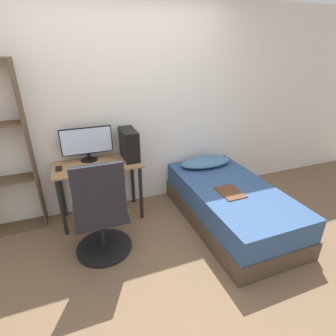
% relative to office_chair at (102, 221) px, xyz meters
% --- Properties ---
extents(ground_plane, '(14.00, 14.00, 0.00)m').
position_rel_office_chair_xyz_m(ground_plane, '(0.50, -0.50, -0.40)').
color(ground_plane, brown).
extents(wall_back, '(8.00, 0.05, 2.50)m').
position_rel_office_chair_xyz_m(wall_back, '(0.50, 0.95, 0.85)').
color(wall_back, silver).
rests_on(wall_back, ground_plane).
extents(desk, '(1.00, 0.51, 0.73)m').
position_rel_office_chair_xyz_m(desk, '(0.08, 0.67, 0.20)').
color(desk, '#997047').
rests_on(desk, ground_plane).
extents(office_chair, '(0.58, 0.58, 1.07)m').
position_rel_office_chair_xyz_m(office_chair, '(0.00, 0.00, 0.00)').
color(office_chair, black).
rests_on(office_chair, ground_plane).
extents(bed, '(0.95, 1.81, 0.48)m').
position_rel_office_chair_xyz_m(bed, '(1.51, 0.02, -0.16)').
color(bed, '#4C3D2D').
rests_on(bed, ground_plane).
extents(pillow, '(0.72, 0.36, 0.11)m').
position_rel_office_chair_xyz_m(pillow, '(1.51, 0.67, 0.14)').
color(pillow, teal).
rests_on(pillow, bed).
extents(magazine, '(0.24, 0.32, 0.01)m').
position_rel_office_chair_xyz_m(magazine, '(1.41, -0.09, 0.09)').
color(magazine, '#56331E').
rests_on(magazine, bed).
extents(monitor, '(0.58, 0.20, 0.40)m').
position_rel_office_chair_xyz_m(monitor, '(0.00, 0.82, 0.55)').
color(monitor, black).
rests_on(monitor, desk).
extents(keyboard, '(0.41, 0.13, 0.02)m').
position_rel_office_chair_xyz_m(keyboard, '(-0.02, 0.57, 0.34)').
color(keyboard, '#33477A').
rests_on(keyboard, desk).
extents(pc_tower, '(0.17, 0.39, 0.36)m').
position_rel_office_chair_xyz_m(pc_tower, '(0.47, 0.71, 0.51)').
color(pc_tower, black).
rests_on(pc_tower, desk).
extents(mouse, '(0.06, 0.09, 0.02)m').
position_rel_office_chair_xyz_m(mouse, '(0.23, 0.57, 0.34)').
color(mouse, black).
rests_on(mouse, desk).
extents(phone, '(0.07, 0.14, 0.01)m').
position_rel_office_chair_xyz_m(phone, '(-0.34, 0.68, 0.33)').
color(phone, black).
rests_on(phone, desk).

